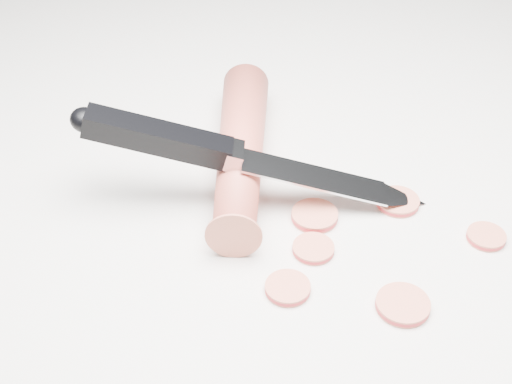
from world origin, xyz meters
TOP-DOWN VIEW (x-y plane):
  - ground at (0.00, 0.00)m, footprint 2.40×2.40m
  - carrot at (-0.03, 0.10)m, footprint 0.16×0.20m
  - carrot_slice_0 at (-0.08, -0.04)m, footprint 0.03×0.03m
  - carrot_slice_1 at (0.05, -0.02)m, footprint 0.04×0.04m
  - carrot_slice_2 at (-0.03, -0.10)m, footprint 0.04×0.04m
  - carrot_slice_3 at (0.08, -0.09)m, footprint 0.03×0.03m
  - carrot_slice_4 at (-0.04, -0.02)m, footprint 0.03×0.03m
  - carrot_slice_5 at (-0.02, 0.01)m, footprint 0.04×0.04m
  - kitchen_knife at (-0.04, 0.06)m, footprint 0.25×0.20m

SIDE VIEW (x-z plane):
  - ground at x=0.00m, z-range 0.00..0.00m
  - carrot_slice_4 at x=-0.04m, z-range 0.00..0.01m
  - carrot_slice_3 at x=0.08m, z-range 0.00..0.01m
  - carrot_slice_0 at x=-0.08m, z-range 0.00..0.01m
  - carrot_slice_1 at x=0.05m, z-range 0.00..0.01m
  - carrot_slice_2 at x=-0.03m, z-range 0.00..0.01m
  - carrot_slice_5 at x=-0.02m, z-range 0.00..0.01m
  - carrot at x=-0.03m, z-range 0.00..0.04m
  - kitchen_knife at x=-0.04m, z-range 0.00..0.09m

